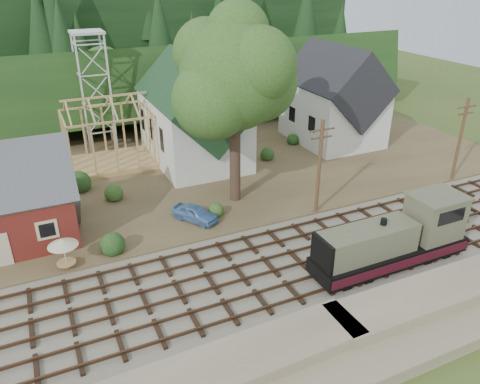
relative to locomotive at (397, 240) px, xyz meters
name	(u,v)px	position (x,y,z in m)	size (l,w,h in m)	color
ground	(270,270)	(-7.81, 3.00, -2.00)	(140.00, 140.00, 0.00)	#384C1E
embankment	(347,357)	(-7.81, -5.50, -2.00)	(64.00, 5.00, 1.60)	#7F7259
railroad_bed	(270,269)	(-7.81, 3.00, -1.92)	(64.00, 11.00, 0.16)	#726B5B
village_flat	(183,171)	(-7.81, 21.00, -1.85)	(64.00, 26.00, 0.30)	brown
hillside	(128,110)	(-7.81, 45.00, -2.00)	(70.00, 28.00, 8.00)	#1E3F19
ridge	(106,86)	(-7.81, 61.00, -2.00)	(80.00, 20.00, 12.00)	black
church	(194,114)	(-5.81, 22.68, 3.18)	(8.40, 15.17, 13.00)	silver
farmhouse	(334,101)	(10.19, 22.00, 2.86)	(8.40, 10.80, 10.60)	silver
timber_frame	(109,137)	(-13.81, 25.00, 1.26)	(8.20, 6.20, 6.99)	tan
lattice_tower	(90,55)	(-13.81, 31.00, 8.03)	(3.20, 3.20, 12.12)	silver
big_tree	(236,82)	(-5.64, 13.08, 8.21)	(10.90, 8.40, 14.70)	#38281E
telegraph_pole_near	(319,166)	(-0.81, 8.20, 2.24)	(2.20, 0.28, 8.00)	#4C331E
telegraph_pole_far	(460,139)	(14.19, 8.20, 2.24)	(2.20, 0.28, 8.00)	#4C331E
locomotive	(397,240)	(0.00, 0.00, 0.00)	(11.12, 2.78, 4.47)	black
car_blue	(195,213)	(-10.19, 10.90, -1.06)	(1.52, 3.78, 1.29)	#5985C0
car_red	(352,133)	(12.91, 21.71, -1.18)	(1.75, 3.81, 1.06)	red
patio_set	(63,244)	(-20.05, 8.50, 0.13)	(1.94, 1.94, 2.16)	silver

